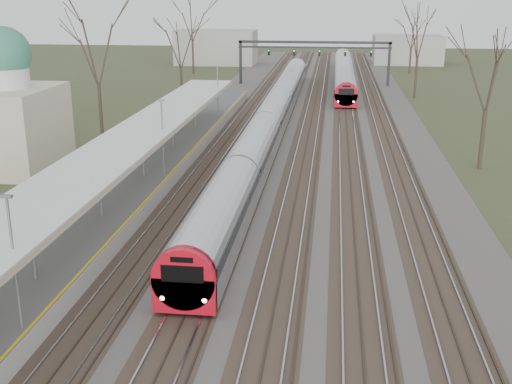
{
  "coord_description": "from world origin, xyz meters",
  "views": [
    {
      "loc": [
        3.11,
        -5.35,
        12.59
      ],
      "look_at": [
        -0.94,
        28.15,
        2.0
      ],
      "focal_mm": 45.0,
      "sensor_mm": 36.0,
      "label": 1
    }
  ],
  "objects": [
    {
      "name": "tree_east_far",
      "position": [
        14.0,
        42.0,
        7.29
      ],
      "size": [
        5.0,
        5.0,
        10.3
      ],
      "color": "#2D231C",
      "rests_on": "ground"
    },
    {
      "name": "tree_west_far",
      "position": [
        -17.0,
        48.0,
        8.02
      ],
      "size": [
        5.5,
        5.5,
        11.33
      ],
      "color": "#2D231C",
      "rests_on": "ground"
    },
    {
      "name": "track_bed",
      "position": [
        0.26,
        55.0,
        0.06
      ],
      "size": [
        24.0,
        160.0,
        0.22
      ],
      "color": "#474442",
      "rests_on": "ground"
    },
    {
      "name": "train_near",
      "position": [
        -2.5,
        54.43,
        1.48
      ],
      "size": [
        2.62,
        75.21,
        3.05
      ],
      "color": "#B0B3BA",
      "rests_on": "ground"
    },
    {
      "name": "train_far",
      "position": [
        4.5,
        88.11,
        1.48
      ],
      "size": [
        2.62,
        45.21,
        3.05
      ],
      "color": "#B0B3BA",
      "rests_on": "ground"
    },
    {
      "name": "signal_gantry",
      "position": [
        0.29,
        84.99,
        4.91
      ],
      "size": [
        21.0,
        0.59,
        6.08
      ],
      "color": "black",
      "rests_on": "ground"
    },
    {
      "name": "canopy",
      "position": [
        -9.05,
        32.99,
        3.93
      ],
      "size": [
        4.1,
        50.0,
        3.11
      ],
      "color": "slate",
      "rests_on": "platform"
    },
    {
      "name": "platform",
      "position": [
        -9.05,
        37.5,
        0.5
      ],
      "size": [
        3.5,
        69.0,
        1.0
      ],
      "primitive_type": "cube",
      "color": "#9E9B93",
      "rests_on": "ground"
    }
  ]
}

